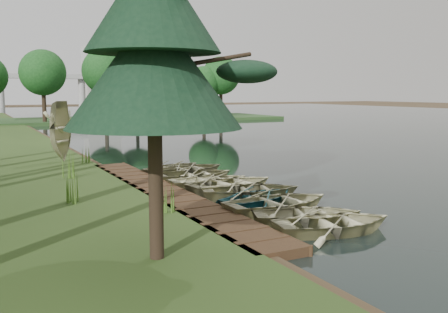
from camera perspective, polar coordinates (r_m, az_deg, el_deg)
name	(u,v)px	position (r m, az deg, el deg)	size (l,w,h in m)	color
ground	(203,195)	(19.54, -2.44, -4.39)	(300.00, 300.00, 0.00)	#3D2F1D
water	(387,131)	(53.46, 18.14, 2.78)	(130.00, 200.00, 0.05)	black
boardwalk	(164,195)	(18.90, -6.85, -4.37)	(1.60, 16.00, 0.30)	#392616
peninsula	(100,120)	(69.34, -13.97, 4.07)	(50.00, 14.00, 0.45)	#27461F
far_trees	(73,73)	(68.58, -16.88, 9.12)	(45.60, 5.60, 8.80)	black
bridge	(51,80)	(138.88, -19.13, 8.27)	(95.90, 4.00, 8.60)	#A5A5A0
building_a	(100,76)	(161.96, -13.93, 8.96)	(10.00, 8.00, 18.00)	#A5A5A0
rowboat_0	(334,220)	(14.46, 12.50, -7.09)	(2.51, 3.52, 0.73)	#B9B586
rowboat_1	(308,212)	(15.28, 9.63, -6.30)	(2.38, 3.33, 0.69)	#B9B586
rowboat_2	(279,200)	(16.59, 6.32, -4.97)	(2.73, 3.82, 0.79)	#B9B586
rowboat_3	(260,195)	(17.60, 4.17, -4.43)	(2.32, 3.25, 0.67)	#296A74
rowboat_4	(251,188)	(18.62, 3.09, -3.61)	(2.65, 3.72, 0.77)	#B9B586
rowboat_5	(232,182)	(19.84, 0.93, -2.89)	(2.71, 3.80, 0.79)	#B9B586
rowboat_6	(209,178)	(20.81, -1.71, -2.53)	(2.43, 3.40, 0.70)	#B9B586
rowboat_7	(195,173)	(22.26, -3.32, -1.86)	(2.49, 3.48, 0.72)	#B9B586
rowboat_8	(188,168)	(23.56, -4.13, -1.28)	(2.70, 3.78, 0.78)	#B9B586
rowboat_9	(174,166)	(24.41, -5.75, -1.11)	(2.36, 3.30, 0.68)	#B9B586
stored_rowboat	(62,156)	(27.78, -17.98, 0.10)	(2.30, 3.22, 0.67)	#B9B586
pine_tree	(153,32)	(10.95, -8.12, 13.93)	(3.80, 3.80, 8.00)	black
reeds_0	(169,197)	(15.56, -6.28, -4.63)	(0.60, 0.60, 0.91)	#3F661E
reeds_1	(74,188)	(17.37, -16.80, -3.45)	(0.60, 0.60, 1.03)	#3F661E
reeds_2	(68,166)	(22.47, -17.36, -1.03)	(0.60, 0.60, 1.05)	#3F661E
reeds_3	(86,154)	(26.96, -15.51, 0.24)	(0.60, 0.60, 0.91)	#3F661E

